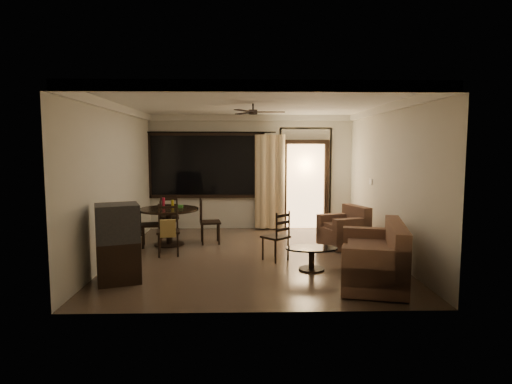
{
  "coord_description": "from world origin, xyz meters",
  "views": [
    {
      "loc": [
        -0.14,
        -7.81,
        2.02
      ],
      "look_at": [
        0.06,
        0.2,
        1.18
      ],
      "focal_mm": 30.0,
      "sensor_mm": 36.0,
      "label": 1
    }
  ],
  "objects_px": {
    "tv_cabinet": "(118,243)",
    "side_chair": "(276,246)",
    "dining_table": "(169,216)",
    "dining_chair_north": "(170,225)",
    "dining_chair_west": "(152,233)",
    "sofa": "(377,260)",
    "dining_chair_east": "(210,230)",
    "armchair": "(345,230)",
    "coffee_table": "(312,255)",
    "dining_chair_south": "(168,239)"
  },
  "relations": [
    {
      "from": "dining_chair_west",
      "to": "dining_chair_north",
      "type": "distance_m",
      "value": 0.93
    },
    {
      "from": "dining_table",
      "to": "dining_chair_west",
      "type": "distance_m",
      "value": 0.47
    },
    {
      "from": "side_chair",
      "to": "tv_cabinet",
      "type": "bearing_deg",
      "value": -16.41
    },
    {
      "from": "dining_chair_west",
      "to": "armchair",
      "type": "xyz_separation_m",
      "value": [
        3.93,
        -0.1,
        0.05
      ]
    },
    {
      "from": "dining_table",
      "to": "dining_chair_north",
      "type": "distance_m",
      "value": 0.85
    },
    {
      "from": "sofa",
      "to": "coffee_table",
      "type": "height_order",
      "value": "sofa"
    },
    {
      "from": "dining_chair_south",
      "to": "armchair",
      "type": "xyz_separation_m",
      "value": [
        3.48,
        0.61,
        0.03
      ]
    },
    {
      "from": "dining_chair_south",
      "to": "side_chair",
      "type": "xyz_separation_m",
      "value": [
        1.99,
        -0.41,
        -0.04
      ]
    },
    {
      "from": "sofa",
      "to": "coffee_table",
      "type": "relative_size",
      "value": 2.12
    },
    {
      "from": "dining_chair_east",
      "to": "tv_cabinet",
      "type": "relative_size",
      "value": 0.81
    },
    {
      "from": "tv_cabinet",
      "to": "dining_chair_south",
      "type": "bearing_deg",
      "value": 53.34
    },
    {
      "from": "dining_table",
      "to": "sofa",
      "type": "distance_m",
      "value": 4.38
    },
    {
      "from": "dining_chair_west",
      "to": "sofa",
      "type": "height_order",
      "value": "dining_chair_west"
    },
    {
      "from": "dining_chair_west",
      "to": "coffee_table",
      "type": "bearing_deg",
      "value": 50.43
    },
    {
      "from": "dining_chair_east",
      "to": "tv_cabinet",
      "type": "xyz_separation_m",
      "value": [
        -1.15,
        -2.56,
        0.31
      ]
    },
    {
      "from": "dining_chair_east",
      "to": "sofa",
      "type": "relative_size",
      "value": 0.52
    },
    {
      "from": "tv_cabinet",
      "to": "armchair",
      "type": "height_order",
      "value": "tv_cabinet"
    },
    {
      "from": "sofa",
      "to": "armchair",
      "type": "height_order",
      "value": "sofa"
    },
    {
      "from": "dining_chair_west",
      "to": "dining_chair_north",
      "type": "height_order",
      "value": "same"
    },
    {
      "from": "dining_chair_north",
      "to": "side_chair",
      "type": "relative_size",
      "value": 1.06
    },
    {
      "from": "dining_chair_west",
      "to": "coffee_table",
      "type": "xyz_separation_m",
      "value": [
        2.98,
        -1.75,
        -0.03
      ]
    },
    {
      "from": "armchair",
      "to": "side_chair",
      "type": "height_order",
      "value": "side_chair"
    },
    {
      "from": "dining_chair_south",
      "to": "dining_chair_north",
      "type": "distance_m",
      "value": 1.64
    },
    {
      "from": "dining_chair_east",
      "to": "armchair",
      "type": "distance_m",
      "value": 2.82
    },
    {
      "from": "tv_cabinet",
      "to": "armchair",
      "type": "xyz_separation_m",
      "value": [
        3.94,
        2.19,
        -0.26
      ]
    },
    {
      "from": "dining_chair_west",
      "to": "dining_chair_east",
      "type": "height_order",
      "value": "same"
    },
    {
      "from": "dining_chair_east",
      "to": "side_chair",
      "type": "bearing_deg",
      "value": -146.2
    },
    {
      "from": "dining_table",
      "to": "sofa",
      "type": "relative_size",
      "value": 0.67
    },
    {
      "from": "dining_table",
      "to": "tv_cabinet",
      "type": "relative_size",
      "value": 1.04
    },
    {
      "from": "dining_chair_south",
      "to": "dining_chair_east",
      "type": "bearing_deg",
      "value": 45.7
    },
    {
      "from": "dining_chair_east",
      "to": "coffee_table",
      "type": "relative_size",
      "value": 1.11
    },
    {
      "from": "armchair",
      "to": "side_chair",
      "type": "distance_m",
      "value": 1.81
    },
    {
      "from": "dining_chair_north",
      "to": "dining_chair_south",
      "type": "bearing_deg",
      "value": 90.0
    },
    {
      "from": "dining_chair_west",
      "to": "dining_chair_south",
      "type": "bearing_deg",
      "value": 23.19
    },
    {
      "from": "dining_chair_north",
      "to": "sofa",
      "type": "xyz_separation_m",
      "value": [
        3.66,
        -3.36,
        0.07
      ]
    },
    {
      "from": "dining_chair_east",
      "to": "dining_table",
      "type": "bearing_deg",
      "value": 89.93
    },
    {
      "from": "dining_table",
      "to": "dining_chair_west",
      "type": "height_order",
      "value": "dining_table"
    },
    {
      "from": "dining_chair_south",
      "to": "dining_chair_north",
      "type": "height_order",
      "value": "same"
    },
    {
      "from": "side_chair",
      "to": "dining_chair_west",
      "type": "bearing_deg",
      "value": -66.6
    },
    {
      "from": "armchair",
      "to": "coffee_table",
      "type": "xyz_separation_m",
      "value": [
        -0.95,
        -1.65,
        -0.08
      ]
    },
    {
      "from": "tv_cabinet",
      "to": "sofa",
      "type": "height_order",
      "value": "tv_cabinet"
    },
    {
      "from": "dining_chair_east",
      "to": "sofa",
      "type": "xyz_separation_m",
      "value": [
        2.71,
        -2.72,
        0.07
      ]
    },
    {
      "from": "tv_cabinet",
      "to": "coffee_table",
      "type": "distance_m",
      "value": 3.06
    },
    {
      "from": "dining_chair_west",
      "to": "sofa",
      "type": "xyz_separation_m",
      "value": [
        3.85,
        -2.45,
        0.07
      ]
    },
    {
      "from": "tv_cabinet",
      "to": "side_chair",
      "type": "bearing_deg",
      "value": 5.1
    },
    {
      "from": "dining_chair_south",
      "to": "coffee_table",
      "type": "height_order",
      "value": "dining_chair_south"
    },
    {
      "from": "armchair",
      "to": "coffee_table",
      "type": "distance_m",
      "value": 1.9
    },
    {
      "from": "dining_table",
      "to": "dining_chair_south",
      "type": "relative_size",
      "value": 1.29
    },
    {
      "from": "dining_chair_east",
      "to": "dining_chair_north",
      "type": "xyz_separation_m",
      "value": [
        -0.95,
        0.64,
        0.0
      ]
    },
    {
      "from": "side_chair",
      "to": "armchair",
      "type": "bearing_deg",
      "value": 172.73
    }
  ]
}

